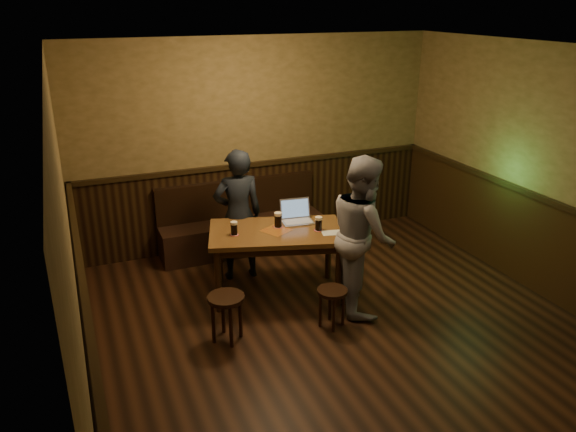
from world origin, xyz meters
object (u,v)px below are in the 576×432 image
at_px(laptop, 297,216).
at_px(person_grey, 363,234).
at_px(pub_table, 276,239).
at_px(stool_right, 332,297).
at_px(pint_left, 234,228).
at_px(stool_left, 226,305).
at_px(pint_mid, 278,220).
at_px(bench, 241,228).
at_px(pint_right, 319,224).
at_px(person_suit, 238,215).

height_order(laptop, person_grey, person_grey).
xyz_separation_m(pub_table, laptop, (0.32, 0.17, 0.17)).
bearing_deg(stool_right, pub_table, 107.90).
height_order(pint_left, person_grey, person_grey).
distance_m(stool_left, stool_right, 1.10).
height_order(stool_left, pint_mid, pint_mid).
height_order(bench, laptop, laptop).
xyz_separation_m(pint_right, laptop, (-0.12, 0.35, -0.02)).
distance_m(pub_table, person_grey, 0.99).
relative_size(pub_table, laptop, 4.31).
bearing_deg(pint_right, laptop, 108.81).
height_order(stool_right, pint_left, pint_left).
distance_m(stool_right, person_grey, 0.76).
distance_m(laptop, person_grey, 0.89).
bearing_deg(laptop, pint_right, -64.02).
height_order(bench, pint_left, pint_left).
height_order(stool_left, stool_right, stool_left).
height_order(stool_left, pint_right, pint_right).
bearing_deg(person_grey, pub_table, 65.29).
relative_size(bench, laptop, 5.67).
bearing_deg(pint_left, pint_right, -14.36).
height_order(pub_table, pint_right, pint_right).
xyz_separation_m(bench, pub_table, (0.00, -1.33, 0.38)).
bearing_deg(pub_table, person_grey, -21.80).
bearing_deg(pint_right, person_grey, -53.26).
distance_m(pint_mid, person_grey, 0.99).
bearing_deg(stool_right, person_grey, 28.75).
distance_m(bench, pint_right, 1.67).
bearing_deg(pint_left, laptop, 8.29).
bearing_deg(stool_left, pub_table, 41.13).
height_order(pub_table, person_suit, person_suit).
height_order(pub_table, person_grey, person_grey).
bearing_deg(stool_left, pint_left, 66.37).
relative_size(stool_left, pint_left, 3.20).
bearing_deg(bench, pub_table, -90.00).
relative_size(bench, person_suit, 1.36).
xyz_separation_m(bench, pint_right, (0.44, -1.51, 0.57)).
distance_m(pub_table, pint_mid, 0.22).
relative_size(pub_table, pint_mid, 9.40).
distance_m(pub_table, person_suit, 0.66).
bearing_deg(pint_left, bench, 69.68).
xyz_separation_m(pub_table, person_grey, (0.76, -0.61, 0.17)).
xyz_separation_m(stool_right, laptop, (0.04, 1.04, 0.52)).
distance_m(stool_left, pint_left, 0.96).
distance_m(pint_left, laptop, 0.80).
relative_size(pint_mid, pint_right, 1.10).
distance_m(pint_mid, laptop, 0.28).
bearing_deg(stool_left, person_suit, 67.16).
distance_m(pub_table, stool_left, 1.11).
bearing_deg(stool_left, stool_right, -8.66).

